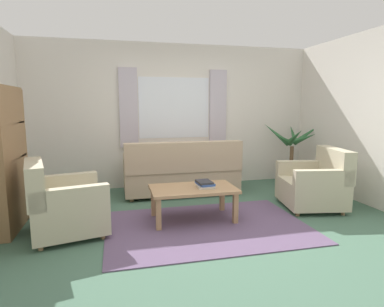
{
  "coord_description": "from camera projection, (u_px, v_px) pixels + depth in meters",
  "views": [
    {
      "loc": [
        -1.07,
        -3.63,
        1.49
      ],
      "look_at": [
        -0.03,
        0.7,
        0.82
      ],
      "focal_mm": 29.82,
      "sensor_mm": 36.0,
      "label": 1
    }
  ],
  "objects": [
    {
      "name": "window_with_curtains",
      "position": [
        175.0,
        108.0,
        5.83
      ],
      "size": [
        1.98,
        0.07,
        1.4
      ],
      "color": "white"
    },
    {
      "name": "area_rug",
      "position": [
        207.0,
        226.0,
        3.96
      ],
      "size": [
        2.47,
        1.68,
        0.01
      ],
      "primitive_type": "cube",
      "color": "#604C6B",
      "rests_on": "ground_plane"
    },
    {
      "name": "book_stack_on_table",
      "position": [
        205.0,
        184.0,
        4.16
      ],
      "size": [
        0.22,
        0.3,
        0.08
      ],
      "color": "beige",
      "rests_on": "coffee_table"
    },
    {
      "name": "ground_plane",
      "position": [
        207.0,
        227.0,
        3.96
      ],
      "size": [
        6.24,
        6.24,
        0.0
      ],
      "primitive_type": "plane",
      "color": "#476B56"
    },
    {
      "name": "wall_back",
      "position": [
        174.0,
        116.0,
        5.94
      ],
      "size": [
        5.32,
        0.12,
        2.6
      ],
      "primitive_type": "cube",
      "color": "silver",
      "rests_on": "ground_plane"
    },
    {
      "name": "bookshelf",
      "position": [
        7.0,
        157.0,
        3.81
      ],
      "size": [
        0.3,
        0.94,
        1.72
      ],
      "rotation": [
        0.0,
        0.0,
        -1.57
      ],
      "color": "olive",
      "rests_on": "ground_plane"
    },
    {
      "name": "armchair_right",
      "position": [
        315.0,
        184.0,
        4.66
      ],
      "size": [
        0.96,
        0.97,
        0.88
      ],
      "rotation": [
        0.0,
        0.0,
        -1.75
      ],
      "color": "#BCB293",
      "rests_on": "ground_plane"
    },
    {
      "name": "coffee_table",
      "position": [
        193.0,
        192.0,
        4.15
      ],
      "size": [
        1.1,
        0.64,
        0.44
      ],
      "color": "#A87F56",
      "rests_on": "ground_plane"
    },
    {
      "name": "armchair_left",
      "position": [
        62.0,
        205.0,
        3.68
      ],
      "size": [
        0.99,
        1.01,
        0.88
      ],
      "rotation": [
        0.0,
        0.0,
        1.8
      ],
      "color": "#BCB293",
      "rests_on": "ground_plane"
    },
    {
      "name": "potted_plant",
      "position": [
        292.0,
        160.0,
        6.03
      ],
      "size": [
        1.13,
        1.15,
        1.19
      ],
      "color": "#9E6B4C",
      "rests_on": "ground_plane"
    },
    {
      "name": "couch",
      "position": [
        182.0,
        173.0,
        5.38
      ],
      "size": [
        1.9,
        0.82,
        0.92
      ],
      "rotation": [
        0.0,
        0.0,
        3.14
      ],
      "color": "tan",
      "rests_on": "ground_plane"
    }
  ]
}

